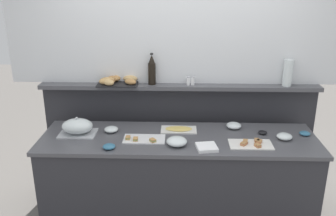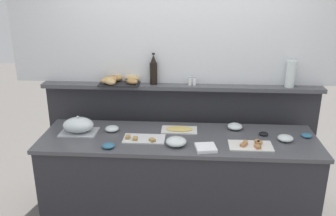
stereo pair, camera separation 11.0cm
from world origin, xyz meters
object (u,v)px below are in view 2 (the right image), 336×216
serving_cloche (78,126)px  bread_basket (118,80)px  sandwich_platter_rear (143,139)px  glass_bowl_extra (235,127)px  glass_bowl_medium (112,129)px  condiment_bowl_red (264,134)px  wine_bottle_dark (154,70)px  condiment_bowl_teal (108,146)px  sandwich_platter_front (251,145)px  napkin_stack (206,148)px  glass_bowl_small (176,142)px  pepper_shaker (194,81)px  condiment_bowl_cream (307,135)px  glass_bowl_large (285,138)px  water_carafe (291,74)px  cold_cuts_platter (179,129)px  salt_shaker (190,81)px

serving_cloche → bread_basket: bread_basket is taller
sandwich_platter_rear → glass_bowl_extra: bearing=19.1°
glass_bowl_medium → condiment_bowl_red: glass_bowl_medium is taller
wine_bottle_dark → condiment_bowl_teal: bearing=-113.5°
sandwich_platter_front → napkin_stack: 0.40m
sandwich_platter_rear → glass_bowl_small: glass_bowl_small is taller
condiment_bowl_teal → pepper_shaker: (0.73, 0.72, 0.39)m
condiment_bowl_cream → condiment_bowl_red: 0.39m
glass_bowl_large → condiment_bowl_cream: glass_bowl_large is taller
condiment_bowl_red → napkin_stack: size_ratio=0.49×
glass_bowl_small → condiment_bowl_cream: size_ratio=1.85×
condiment_bowl_red → water_carafe: 0.67m
sandwich_platter_front → glass_bowl_medium: bearing=169.1°
cold_cuts_platter → serving_cloche: bearing=-172.7°
sandwich_platter_front → glass_bowl_small: 0.65m
condiment_bowl_teal → water_carafe: size_ratio=0.41×
pepper_shaker → salt_shaker: bearing=180.0°
glass_bowl_extra → condiment_bowl_red: 0.28m
cold_cuts_platter → salt_shaker: size_ratio=3.89×
glass_bowl_extra → salt_shaker: 0.63m
sandwich_platter_rear → bread_basket: bearing=121.0°
glass_bowl_large → glass_bowl_extra: bearing=150.4°
glass_bowl_medium → glass_bowl_extra: 1.18m
sandwich_platter_rear → bread_basket: 0.73m
serving_cloche → glass_bowl_large: serving_cloche is taller
glass_bowl_medium → wine_bottle_dark: 0.71m
condiment_bowl_red → salt_shaker: 0.88m
cold_cuts_platter → bread_basket: 0.80m
condiment_bowl_cream → napkin_stack: 0.98m
sandwich_platter_rear → condiment_bowl_teal: bearing=-146.2°
glass_bowl_large → water_carafe: bearing=77.1°
sandwich_platter_rear → wine_bottle_dark: (0.04, 0.55, 0.50)m
glass_bowl_small → condiment_bowl_red: 0.84m
glass_bowl_large → glass_bowl_small: size_ratio=0.76×
serving_cloche → bread_basket: (0.30, 0.42, 0.33)m
bread_basket → condiment_bowl_teal: bearing=-86.6°
serving_cloche → sandwich_platter_front: bearing=-6.7°
condiment_bowl_red → napkin_stack: 0.64m
condiment_bowl_teal → water_carafe: 1.87m
serving_cloche → condiment_bowl_teal: (0.35, -0.29, -0.05)m
pepper_shaker → glass_bowl_large: bearing=-30.5°
condiment_bowl_cream → wine_bottle_dark: bearing=164.6°
glass_bowl_extra → wine_bottle_dark: bearing=162.4°
glass_bowl_extra → wine_bottle_dark: wine_bottle_dark is taller
condiment_bowl_cream → glass_bowl_large: bearing=-155.2°
bread_basket → napkin_stack: bearing=-38.3°
serving_cloche → condiment_bowl_red: size_ratio=4.09×
sandwich_platter_front → water_carafe: (0.43, 0.61, 0.48)m
glass_bowl_large → glass_bowl_medium: glass_bowl_large is taller
glass_bowl_extra → bread_basket: bread_basket is taller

